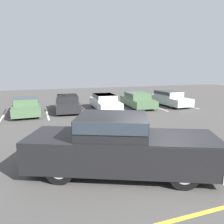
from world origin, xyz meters
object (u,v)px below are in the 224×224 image
at_px(parked_sedan_d, 138,99).
at_px(parked_sedan_c, 105,101).
at_px(traffic_cone, 208,139).
at_px(parked_sedan_a, 26,105).
at_px(parked_sedan_b, 67,103).
at_px(parked_sedan_e, 169,98).
at_px(pickup_truck, 122,145).

bearing_deg(parked_sedan_d, parked_sedan_c, -83.22).
bearing_deg(traffic_cone, parked_sedan_c, 101.15).
bearing_deg(parked_sedan_d, parked_sedan_a, -86.58).
height_order(parked_sedan_b, parked_sedan_e, parked_sedan_e).
bearing_deg(parked_sedan_e, traffic_cone, -27.53).
bearing_deg(parked_sedan_a, parked_sedan_e, 87.35).
bearing_deg(parked_sedan_b, parked_sedan_a, -81.24).
relative_size(pickup_truck, parked_sedan_a, 1.34).
relative_size(parked_sedan_b, traffic_cone, 7.50).
distance_m(parked_sedan_b, parked_sedan_d, 5.97).
bearing_deg(parked_sedan_b, parked_sedan_e, 92.82).
bearing_deg(parked_sedan_a, parked_sedan_c, 85.96).
bearing_deg(parked_sedan_c, parked_sedan_d, 95.39).
xyz_separation_m(pickup_truck, parked_sedan_b, (-0.23, 11.08, -0.29)).
relative_size(parked_sedan_a, parked_sedan_e, 0.98).
height_order(pickup_truck, parked_sedan_c, pickup_truck).
height_order(parked_sedan_b, parked_sedan_d, parked_sedan_d).
xyz_separation_m(parked_sedan_a, parked_sedan_b, (3.04, 0.19, 0.01)).
distance_m(pickup_truck, parked_sedan_b, 11.09).
bearing_deg(pickup_truck, parked_sedan_b, 115.04).
bearing_deg(parked_sedan_c, pickup_truck, -11.66).
bearing_deg(parked_sedan_c, parked_sedan_a, -89.65).
xyz_separation_m(parked_sedan_d, traffic_cone, (-1.15, -9.59, -0.39)).
distance_m(parked_sedan_a, traffic_cone, 12.47).
height_order(parked_sedan_b, traffic_cone, parked_sedan_b).
distance_m(pickup_truck, parked_sedan_e, 13.84).
distance_m(parked_sedan_c, parked_sedan_d, 3.02).
bearing_deg(parked_sedan_a, traffic_cone, 37.29).
height_order(pickup_truck, traffic_cone, pickup_truck).
relative_size(parked_sedan_c, parked_sedan_d, 1.00).
bearing_deg(parked_sedan_c, traffic_cone, 13.80).
relative_size(parked_sedan_a, parked_sedan_c, 1.04).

